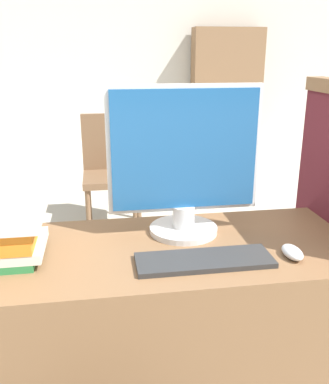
{
  "coord_description": "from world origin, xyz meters",
  "views": [
    {
      "loc": [
        -0.1,
        -0.98,
        1.36
      ],
      "look_at": [
        0.09,
        0.25,
        0.95
      ],
      "focal_mm": 40.0,
      "sensor_mm": 36.0,
      "label": 1
    }
  ],
  "objects_px": {
    "monitor": "(184,163)",
    "keyboard": "(204,260)",
    "book_stack": "(10,233)",
    "far_chair": "(111,166)",
    "mouse": "(292,252)"
  },
  "relations": [
    {
      "from": "keyboard",
      "to": "far_chair",
      "type": "relative_size",
      "value": 0.47
    },
    {
      "from": "mouse",
      "to": "far_chair",
      "type": "bearing_deg",
      "value": 102.57
    },
    {
      "from": "mouse",
      "to": "far_chair",
      "type": "relative_size",
      "value": 0.11
    },
    {
      "from": "mouse",
      "to": "far_chair",
      "type": "distance_m",
      "value": 2.25
    },
    {
      "from": "monitor",
      "to": "far_chair",
      "type": "height_order",
      "value": "monitor"
    },
    {
      "from": "mouse",
      "to": "far_chair",
      "type": "height_order",
      "value": "far_chair"
    },
    {
      "from": "keyboard",
      "to": "far_chair",
      "type": "xyz_separation_m",
      "value": [
        -0.21,
        2.17,
        -0.26
      ]
    },
    {
      "from": "monitor",
      "to": "far_chair",
      "type": "xyz_separation_m",
      "value": [
        -0.19,
        1.93,
        -0.51
      ]
    },
    {
      "from": "monitor",
      "to": "keyboard",
      "type": "relative_size",
      "value": 1.25
    },
    {
      "from": "book_stack",
      "to": "far_chair",
      "type": "height_order",
      "value": "book_stack"
    },
    {
      "from": "monitor",
      "to": "keyboard",
      "type": "xyz_separation_m",
      "value": [
        0.02,
        -0.24,
        -0.24
      ]
    },
    {
      "from": "monitor",
      "to": "book_stack",
      "type": "distance_m",
      "value": 0.6
    },
    {
      "from": "keyboard",
      "to": "book_stack",
      "type": "distance_m",
      "value": 0.59
    },
    {
      "from": "book_stack",
      "to": "far_chair",
      "type": "xyz_separation_m",
      "value": [
        0.37,
        2.05,
        -0.34
      ]
    },
    {
      "from": "keyboard",
      "to": "book_stack",
      "type": "xyz_separation_m",
      "value": [
        -0.58,
        0.12,
        0.08
      ]
    }
  ]
}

